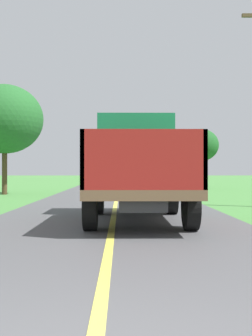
{
  "coord_description": "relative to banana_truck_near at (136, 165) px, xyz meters",
  "views": [
    {
      "loc": [
        0.19,
        -2.32,
        1.35
      ],
      "look_at": [
        0.36,
        11.4,
        1.4
      ],
      "focal_mm": 46.78,
      "sensor_mm": 36.0,
      "label": 1
    }
  ],
  "objects": [
    {
      "name": "banana_truck_near",
      "position": [
        0.0,
        0.0,
        0.0
      ],
      "size": [
        2.38,
        5.82,
        2.8
      ],
      "color": "#2D2D30",
      "rests_on": "road_surface"
    },
    {
      "name": "roadside_tree_near_left",
      "position": [
        -6.71,
        12.18,
        2.61
      ],
      "size": [
        4.16,
        4.16,
        5.97
      ],
      "color": "#4C3823",
      "rests_on": "ground"
    },
    {
      "name": "roadside_tree_mid_right",
      "position": [
        5.32,
        19.66,
        1.62
      ],
      "size": [
        2.58,
        2.58,
        4.28
      ],
      "color": "#4C3823",
      "rests_on": "ground"
    }
  ]
}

